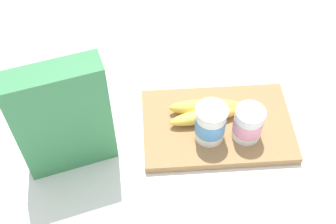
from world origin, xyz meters
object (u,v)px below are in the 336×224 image
yogurt_cup_front (248,124)px  banana_bunch (208,111)px  cereal_box (63,120)px  cutting_board (217,126)px  yogurt_cup_back (210,123)px

yogurt_cup_front → banana_bunch: yogurt_cup_front is taller
cereal_box → banana_bunch: size_ratio=1.47×
cutting_board → banana_bunch: (0.02, -0.02, 0.03)m
cutting_board → yogurt_cup_back: size_ratio=3.64×
yogurt_cup_front → yogurt_cup_back: size_ratio=0.89×
banana_bunch → cutting_board: bearing=131.4°
cereal_box → yogurt_cup_back: (-0.30, -0.02, -0.07)m
cereal_box → yogurt_cup_back: bearing=169.3°
cutting_board → cereal_box: cereal_box is taller
yogurt_cup_back → cutting_board: bearing=-125.4°
yogurt_cup_front → banana_bunch: 0.10m
cereal_box → yogurt_cup_back: cereal_box is taller
cutting_board → banana_bunch: size_ratio=1.81×
cutting_board → yogurt_cup_front: 0.08m
cutting_board → yogurt_cup_back: yogurt_cup_back is taller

